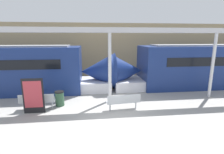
% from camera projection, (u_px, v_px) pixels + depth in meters
% --- Properties ---
extents(ground_plane, '(60.00, 60.00, 0.00)m').
position_uv_depth(ground_plane, '(115.00, 121.00, 7.97)').
color(ground_plane, '#9E9B96').
extents(station_wall, '(56.00, 0.20, 5.00)m').
position_uv_depth(station_wall, '(102.00, 51.00, 16.14)').
color(station_wall, tan).
rests_on(station_wall, ground_plane).
extents(bench_near, '(1.79, 0.62, 0.86)m').
position_uv_depth(bench_near, '(124.00, 101.00, 9.02)').
color(bench_near, '#ADB2B7').
rests_on(bench_near, ground_plane).
extents(bench_far, '(1.78, 0.47, 0.86)m').
position_uv_depth(bench_far, '(37.00, 100.00, 9.09)').
color(bench_far, '#ADB2B7').
rests_on(bench_far, ground_plane).
extents(trash_bin, '(0.50, 0.50, 0.83)m').
position_uv_depth(trash_bin, '(60.00, 98.00, 9.66)').
color(trash_bin, '#2D5138').
rests_on(trash_bin, ground_plane).
extents(poster_board, '(1.01, 0.07, 1.78)m').
position_uv_depth(poster_board, '(33.00, 96.00, 8.60)').
color(poster_board, black).
rests_on(poster_board, ground_plane).
extents(support_column_near, '(0.19, 0.19, 3.97)m').
position_uv_depth(support_column_near, '(110.00, 68.00, 10.06)').
color(support_column_near, silver).
rests_on(support_column_near, ground_plane).
extents(support_column_far, '(0.19, 0.19, 3.97)m').
position_uv_depth(support_column_far, '(212.00, 66.00, 10.79)').
color(support_column_far, silver).
rests_on(support_column_far, ground_plane).
extents(canopy_beam, '(28.00, 0.60, 0.28)m').
position_uv_depth(canopy_beam, '(110.00, 30.00, 9.60)').
color(canopy_beam, '#B7B7BC').
rests_on(canopy_beam, support_column_near).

